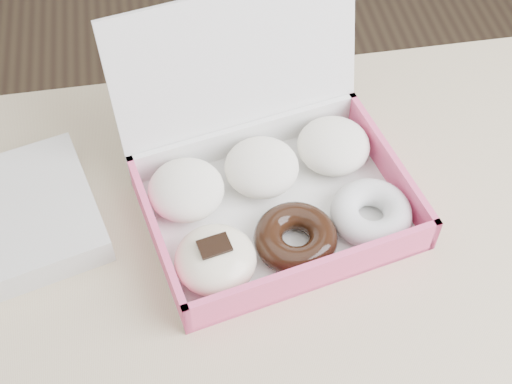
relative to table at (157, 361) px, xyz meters
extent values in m
cube|color=tan|center=(0.00, 0.00, 0.06)|extent=(1.20, 0.80, 0.04)
cylinder|color=tan|center=(0.55, 0.35, -0.32)|extent=(0.05, 0.05, 0.71)
cube|color=white|center=(0.17, 0.13, 0.08)|extent=(0.35, 0.28, 0.01)
cube|color=#E74D7D|center=(0.19, 0.02, 0.10)|extent=(0.30, 0.07, 0.05)
cube|color=white|center=(0.14, 0.24, 0.10)|extent=(0.30, 0.07, 0.05)
cube|color=#E74D7D|center=(0.02, 0.10, 0.10)|extent=(0.05, 0.22, 0.05)
cube|color=#E74D7D|center=(0.31, 0.16, 0.10)|extent=(0.05, 0.22, 0.05)
cube|color=white|center=(0.14, 0.26, 0.19)|extent=(0.31, 0.12, 0.22)
ellipsoid|color=white|center=(0.06, 0.16, 0.11)|extent=(0.11, 0.11, 0.05)
ellipsoid|color=white|center=(0.16, 0.18, 0.11)|extent=(0.11, 0.11, 0.05)
ellipsoid|color=white|center=(0.25, 0.20, 0.11)|extent=(0.11, 0.11, 0.05)
ellipsoid|color=beige|center=(0.08, 0.06, 0.11)|extent=(0.11, 0.11, 0.05)
cube|color=black|center=(0.08, 0.06, 0.14)|extent=(0.04, 0.03, 0.00)
torus|color=black|center=(0.18, 0.08, 0.10)|extent=(0.12, 0.12, 0.03)
torus|color=silver|center=(0.27, 0.10, 0.10)|extent=(0.12, 0.12, 0.03)
camera|label=1|loc=(0.05, -0.37, 0.78)|focal=50.00mm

